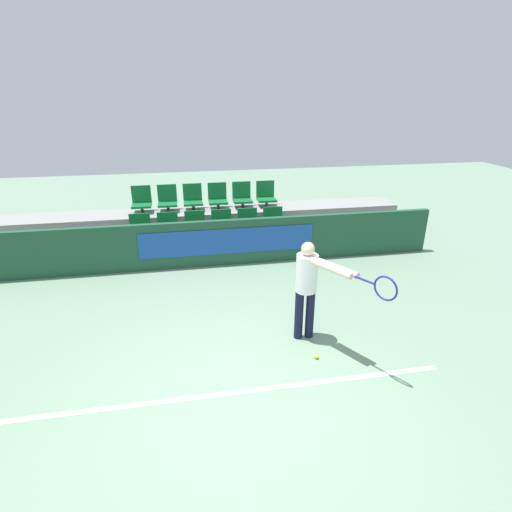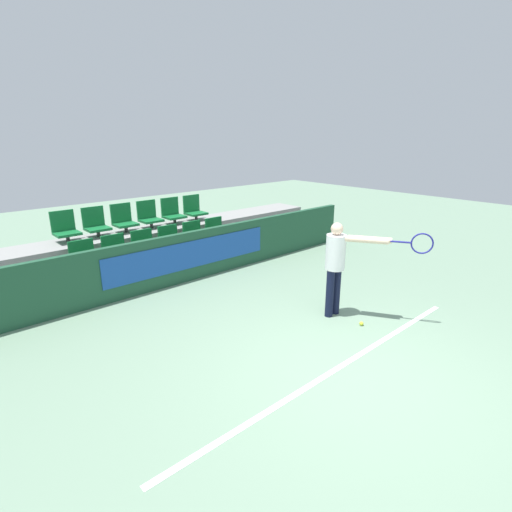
{
  "view_description": "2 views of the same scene",
  "coord_description": "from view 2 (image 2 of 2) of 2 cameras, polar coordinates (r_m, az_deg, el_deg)",
  "views": [
    {
      "loc": [
        -0.47,
        -3.73,
        3.56
      ],
      "look_at": [
        0.7,
        2.76,
        0.79
      ],
      "focal_mm": 28.0,
      "sensor_mm": 36.0,
      "label": 1
    },
    {
      "loc": [
        -3.82,
        -2.39,
        2.92
      ],
      "look_at": [
        0.6,
        2.53,
        0.86
      ],
      "focal_mm": 28.0,
      "sensor_mm": 36.0,
      "label": 2
    }
  ],
  "objects": [
    {
      "name": "bleacher_tier_middle",
      "position": [
        9.28,
        -15.99,
        1.03
      ],
      "size": [
        9.56,
        0.9,
        0.84
      ],
      "color": "gray",
      "rests_on": "ground"
    },
    {
      "name": "ground_plane",
      "position": [
        5.37,
        14.02,
        -16.21
      ],
      "size": [
        30.0,
        30.0,
        0.0
      ],
      "primitive_type": "plane",
      "color": "gray"
    },
    {
      "name": "stadium_chair_2",
      "position": [
        8.41,
        -15.6,
        1.25
      ],
      "size": [
        0.45,
        0.42,
        0.6
      ],
      "color": "#333333",
      "rests_on": "bleacher_tier_front"
    },
    {
      "name": "bleacher_tier_front",
      "position": [
        8.58,
        -13.18,
        -1.57
      ],
      "size": [
        9.56,
        0.9,
        0.42
      ],
      "color": "gray",
      "rests_on": "ground"
    },
    {
      "name": "stadium_chair_11",
      "position": [
        9.95,
        -8.85,
        6.61
      ],
      "size": [
        0.45,
        0.42,
        0.6
      ],
      "color": "#333333",
      "rests_on": "bleacher_tier_middle"
    },
    {
      "name": "stadium_chair_1",
      "position": [
        8.18,
        -19.35,
        0.44
      ],
      "size": [
        0.45,
        0.42,
        0.6
      ],
      "color": "#333333",
      "rests_on": "bleacher_tier_front"
    },
    {
      "name": "stadium_chair_3",
      "position": [
        8.68,
        -12.07,
        2.0
      ],
      "size": [
        0.45,
        0.42,
        0.6
      ],
      "color": "#333333",
      "rests_on": "bleacher_tier_front"
    },
    {
      "name": "stadium_chair_9",
      "position": [
        9.36,
        -15.03,
        5.55
      ],
      "size": [
        0.45,
        0.42,
        0.6
      ],
      "color": "#333333",
      "rests_on": "bleacher_tier_middle"
    },
    {
      "name": "stadium_chair_4",
      "position": [
        8.99,
        -8.75,
        2.7
      ],
      "size": [
        0.45,
        0.42,
        0.6
      ],
      "color": "#333333",
      "rests_on": "bleacher_tier_front"
    },
    {
      "name": "stadium_chair_5",
      "position": [
        9.32,
        -5.66,
        3.35
      ],
      "size": [
        0.45,
        0.42,
        0.6
      ],
      "color": "#333333",
      "rests_on": "bleacher_tier_front"
    },
    {
      "name": "barrier_wall",
      "position": [
        8.05,
        -11.41,
        -0.48
      ],
      "size": [
        9.96,
        0.14,
        1.01
      ],
      "color": "#1E4C33",
      "rests_on": "ground"
    },
    {
      "name": "tennis_player",
      "position": [
        6.5,
        11.95,
        -0.54
      ],
      "size": [
        0.9,
        1.38,
        1.57
      ],
      "rotation": [
        0.0,
        0.0,
        0.54
      ],
      "color": "black",
      "rests_on": "ground"
    },
    {
      "name": "stadium_chair_7",
      "position": [
        8.9,
        -21.92,
        4.29
      ],
      "size": [
        0.45,
        0.42,
        0.6
      ],
      "color": "#333333",
      "rests_on": "bleacher_tier_middle"
    },
    {
      "name": "stadium_chair_10",
      "position": [
        9.64,
        -11.85,
        6.1
      ],
      "size": [
        0.45,
        0.42,
        0.6
      ],
      "color": "#333333",
      "rests_on": "bleacher_tier_middle"
    },
    {
      "name": "stadium_chair_6",
      "position": [
        8.72,
        -25.6,
        3.58
      ],
      "size": [
        0.45,
        0.42,
        0.6
      ],
      "color": "#333333",
      "rests_on": "bleacher_tier_middle"
    },
    {
      "name": "court_baseline",
      "position": [
        5.48,
        11.86,
        -15.25
      ],
      "size": [
        5.55,
        0.08,
        0.01
      ],
      "color": "white",
      "rests_on": "ground"
    },
    {
      "name": "stadium_chair_0",
      "position": [
        7.99,
        -23.3,
        -0.41
      ],
      "size": [
        0.45,
        0.42,
        0.6
      ],
      "color": "#333333",
      "rests_on": "bleacher_tier_front"
    },
    {
      "name": "tennis_ball",
      "position": [
        6.59,
        14.83,
        -9.31
      ],
      "size": [
        0.07,
        0.07,
        0.07
      ],
      "color": "#CCDB33",
      "rests_on": "ground"
    },
    {
      "name": "stadium_chair_8",
      "position": [
        9.11,
        -18.39,
        4.94
      ],
      "size": [
        0.45,
        0.42,
        0.6
      ],
      "color": "#333333",
      "rests_on": "bleacher_tier_middle"
    }
  ]
}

